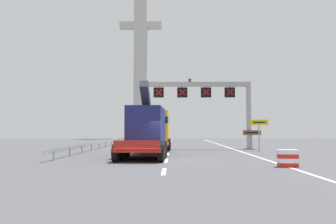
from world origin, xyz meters
TOP-DOWN VIEW (x-y plane):
  - ground at (0.00, 0.00)m, footprint 112.00×112.00m
  - lane_markings at (-0.19, 19.46)m, footprint 0.20×53.52m
  - edge_line_right at (6.20, 12.00)m, footprint 0.20×63.00m
  - overhead_lane_gantry at (3.75, 12.22)m, footprint 11.38×0.90m
  - heavy_haul_truck_red at (-1.61, 5.96)m, footprint 3.38×14.13m
  - exit_sign_yellow at (7.87, 8.85)m, footprint 1.62×0.15m
  - tourist_info_sign_brown at (7.94, 11.95)m, footprint 1.75×0.15m
  - crash_barrier_striped at (6.17, -3.96)m, footprint 1.05×0.60m
  - guardrail_left at (-7.29, 11.44)m, footprint 0.13×26.88m
  - bridge_pylon_distant at (-6.68, 51.36)m, footprint 9.00×2.00m

SIDE VIEW (x-z plane):
  - ground at x=0.00m, z-range 0.00..0.00m
  - edge_line_right at x=6.20m, z-range 0.00..0.01m
  - lane_markings at x=-0.19m, z-range 0.00..0.01m
  - crash_barrier_striped at x=6.17m, z-range 0.00..0.90m
  - guardrail_left at x=-7.29m, z-range 0.18..0.94m
  - tourist_info_sign_brown at x=7.94m, z-range 0.51..2.38m
  - heavy_haul_truck_red at x=-1.61m, z-range -0.66..4.64m
  - exit_sign_yellow at x=7.87m, z-range 0.74..3.57m
  - overhead_lane_gantry at x=3.75m, z-range 1.90..8.87m
  - bridge_pylon_distant at x=-6.68m, z-range 0.40..39.52m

